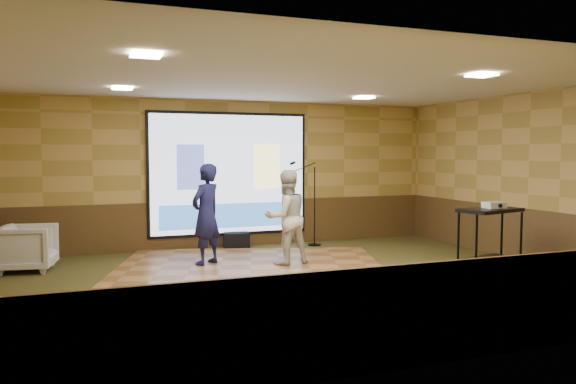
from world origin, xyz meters
name	(u,v)px	position (x,y,z in m)	size (l,w,h in m)	color
ground	(289,283)	(0.00, 0.00, 0.00)	(9.00, 9.00, 0.00)	#2E391A
room_shell	(289,142)	(0.00, 0.00, 2.09)	(9.04, 7.04, 3.02)	tan
wainscot_back	(229,224)	(0.00, 3.48, 0.47)	(9.00, 0.04, 0.95)	#493118
wainscot_front	(425,314)	(0.00, -3.48, 0.47)	(9.00, 0.04, 0.95)	#493118
wainscot_right	(526,236)	(4.48, 0.00, 0.47)	(0.04, 7.00, 0.95)	#493118
projector_screen	(229,175)	(0.00, 3.44, 1.47)	(3.32, 0.06, 2.52)	black
downlight_nw	(122,89)	(-2.20, 1.80, 2.97)	(0.32, 0.32, 0.02)	beige
downlight_ne	(364,98)	(2.20, 1.80, 2.97)	(0.32, 0.32, 0.02)	beige
downlight_sw	(146,55)	(-2.20, -1.50, 2.97)	(0.32, 0.32, 0.02)	beige
downlight_se	(482,75)	(2.20, -1.50, 2.97)	(0.32, 0.32, 0.02)	beige
dance_floor	(250,266)	(-0.20, 1.33, 0.02)	(4.43, 3.38, 0.03)	#A26C3B
player_left	(206,214)	(-0.88, 1.67, 0.89)	(0.63, 0.41, 1.72)	#161745
player_right	(286,217)	(0.40, 1.20, 0.84)	(0.78, 0.61, 1.61)	beige
av_table	(490,227)	(3.11, -0.67, 0.77)	(1.01, 0.53, 1.07)	black
projector	(494,205)	(3.20, -0.65, 1.12)	(0.30, 0.25, 0.10)	silver
mic_stand	(312,222)	(1.65, 2.99, 0.49)	(0.69, 0.28, 1.77)	black
banquet_chair	(28,248)	(-3.70, 2.29, 0.38)	(0.82, 0.84, 0.76)	gray
duffel_bag	(237,240)	(0.09, 3.25, 0.16)	(0.50, 0.34, 0.31)	black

